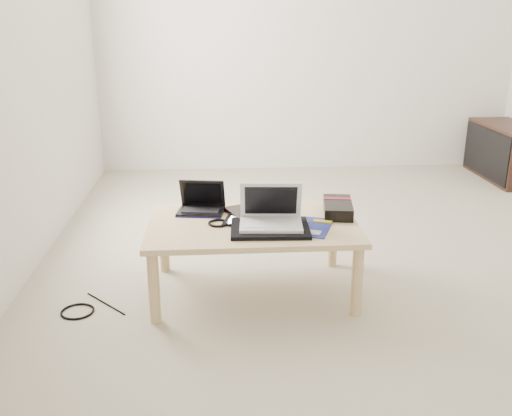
{
  "coord_description": "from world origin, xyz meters",
  "views": [
    {
      "loc": [
        -0.91,
        -3.52,
        1.43
      ],
      "look_at": [
        -0.7,
        -0.69,
        0.48
      ],
      "focal_mm": 40.0,
      "sensor_mm": 36.0,
      "label": 1
    }
  ],
  "objects": [
    {
      "name": "motherboard",
      "position": [
        -0.45,
        -0.79,
        0.4
      ],
      "size": [
        0.32,
        0.36,
        0.01
      ],
      "color": "#0D1458",
      "rests_on": "coffee_table"
    },
    {
      "name": "media_cabinet",
      "position": [
        1.77,
        1.45,
        0.25
      ],
      "size": [
        0.41,
        0.9,
        0.5
      ],
      "color": "#351E15",
      "rests_on": "ground"
    },
    {
      "name": "book",
      "position": [
        -0.7,
        -0.56,
        0.41
      ],
      "size": [
        0.33,
        0.31,
        0.03
      ],
      "color": "black",
      "rests_on": "coffee_table"
    },
    {
      "name": "remote",
      "position": [
        -0.48,
        -0.7,
        0.41
      ],
      "size": [
        0.07,
        0.2,
        0.02
      ],
      "color": "#BABABF",
      "rests_on": "coffee_table"
    },
    {
      "name": "floor_cable_coil",
      "position": [
        -1.63,
        -0.87,
        0.01
      ],
      "size": [
        0.21,
        0.21,
        0.01
      ],
      "primitive_type": "torus",
      "rotation": [
        0.0,
        0.0,
        0.31
      ],
      "color": "black",
      "rests_on": "ground"
    },
    {
      "name": "ground",
      "position": [
        0.0,
        0.0,
        0.0
      ],
      "size": [
        4.0,
        4.0,
        0.0
      ],
      "primitive_type": "plane",
      "color": "#B3AA91",
      "rests_on": "ground"
    },
    {
      "name": "cable_coil",
      "position": [
        -0.9,
        -0.71,
        0.41
      ],
      "size": [
        0.14,
        0.14,
        0.01
      ],
      "primitive_type": "torus",
      "rotation": [
        0.0,
        0.0,
        -0.28
      ],
      "color": "black",
      "rests_on": "coffee_table"
    },
    {
      "name": "floor_cable_trail",
      "position": [
        -1.5,
        -0.8,
        0.0
      ],
      "size": [
        0.24,
        0.26,
        0.01
      ],
      "primitive_type": "cylinder",
      "rotation": [
        1.57,
        0.0,
        0.75
      ],
      "color": "black",
      "rests_on": "ground"
    },
    {
      "name": "netbook",
      "position": [
        -0.99,
        -0.5,
        0.44
      ],
      "size": [
        0.28,
        0.22,
        0.18
      ],
      "color": "black",
      "rests_on": "coffee_table"
    },
    {
      "name": "coffee_table",
      "position": [
        -0.72,
        -0.69,
        0.35
      ],
      "size": [
        1.1,
        0.7,
        0.4
      ],
      "color": "tan",
      "rests_on": "ground"
    },
    {
      "name": "white_laptop",
      "position": [
        -0.63,
        -0.79,
        0.47
      ],
      "size": [
        0.33,
        0.25,
        0.22
      ],
      "color": "silver",
      "rests_on": "neoprene_sleeve"
    },
    {
      "name": "tablet",
      "position": [
        -0.76,
        -0.69,
        0.41
      ],
      "size": [
        0.26,
        0.22,
        0.01
      ],
      "color": "black",
      "rests_on": "coffee_table"
    },
    {
      "name": "gpu_box",
      "position": [
        -0.24,
        -0.58,
        0.43
      ],
      "size": [
        0.2,
        0.32,
        0.07
      ],
      "color": "black",
      "rests_on": "coffee_table"
    },
    {
      "name": "neoprene_sleeve",
      "position": [
        -0.64,
        -0.82,
        0.41
      ],
      "size": [
        0.41,
        0.31,
        0.02
      ],
      "primitive_type": "cube",
      "rotation": [
        0.0,
        0.0,
        -0.05
      ],
      "color": "black",
      "rests_on": "coffee_table"
    }
  ]
}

